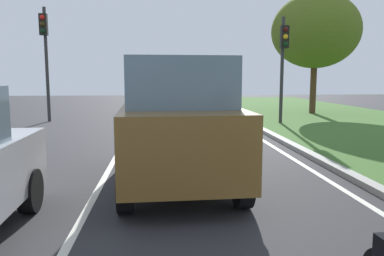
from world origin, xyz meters
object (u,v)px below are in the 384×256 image
traffic_light_near_right (283,54)px  traffic_light_overhead_left (45,45)px  car_suv_ahead (176,121)px  tree_roadside_far (316,31)px

traffic_light_near_right → traffic_light_overhead_left: (-9.93, 1.87, 0.41)m
car_suv_ahead → traffic_light_near_right: 9.83m
car_suv_ahead → traffic_light_near_right: traffic_light_near_right is taller
car_suv_ahead → traffic_light_overhead_left: size_ratio=0.92×
car_suv_ahead → traffic_light_overhead_left: traffic_light_overhead_left is taller
car_suv_ahead → traffic_light_overhead_left: 11.74m
traffic_light_near_right → tree_roadside_far: (3.02, 4.18, 1.41)m
car_suv_ahead → traffic_light_overhead_left: bearing=114.7°
traffic_light_near_right → traffic_light_overhead_left: bearing=169.4°
car_suv_ahead → traffic_light_near_right: bearing=58.7°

